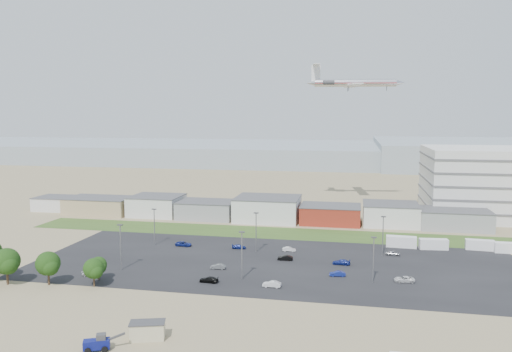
% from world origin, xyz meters
% --- Properties ---
extents(ground, '(700.00, 700.00, 0.00)m').
position_xyz_m(ground, '(0.00, 0.00, 0.00)').
color(ground, '#807251').
rests_on(ground, ground).
extents(parking_lot, '(120.00, 50.00, 0.01)m').
position_xyz_m(parking_lot, '(5.00, 20.00, 0.01)').
color(parking_lot, black).
rests_on(parking_lot, ground).
extents(grass_strip, '(160.00, 16.00, 0.02)m').
position_xyz_m(grass_strip, '(0.00, 52.00, 0.01)').
color(grass_strip, '#334F1D').
rests_on(grass_strip, ground).
extents(hills_backdrop, '(700.00, 200.00, 9.00)m').
position_xyz_m(hills_backdrop, '(40.00, 315.00, 4.50)').
color(hills_backdrop, gray).
rests_on(hills_backdrop, ground).
extents(building_row, '(170.00, 20.00, 8.00)m').
position_xyz_m(building_row, '(-17.00, 71.00, 4.00)').
color(building_row, silver).
rests_on(building_row, ground).
extents(portable_shed, '(6.38, 4.51, 2.90)m').
position_xyz_m(portable_shed, '(-8.79, -26.44, 1.45)').
color(portable_shed, '#BEB790').
rests_on(portable_shed, ground).
extents(telehandler, '(6.71, 4.53, 2.66)m').
position_xyz_m(telehandler, '(-14.87, -31.90, 1.33)').
color(telehandler, '#0B115B').
rests_on(telehandler, ground).
extents(box_trailer_a, '(8.32, 3.03, 3.07)m').
position_xyz_m(box_trailer_a, '(37.08, 42.01, 1.54)').
color(box_trailer_a, silver).
rests_on(box_trailer_a, ground).
extents(box_trailer_b, '(7.81, 3.15, 2.85)m').
position_xyz_m(box_trailer_b, '(45.60, 41.49, 1.43)').
color(box_trailer_b, silver).
rests_on(box_trailer_b, ground).
extents(box_trailer_c, '(7.58, 2.89, 2.78)m').
position_xyz_m(box_trailer_c, '(57.95, 43.23, 1.39)').
color(box_trailer_c, silver).
rests_on(box_trailer_c, ground).
extents(box_trailer_d, '(7.40, 2.39, 2.77)m').
position_xyz_m(box_trailer_d, '(64.88, 41.53, 1.38)').
color(box_trailer_d, silver).
rests_on(box_trailer_d, ground).
extents(tree_left, '(6.09, 6.09, 9.13)m').
position_xyz_m(tree_left, '(-49.56, -7.36, 4.57)').
color(tree_left, black).
rests_on(tree_left, ground).
extents(tree_mid, '(5.56, 5.56, 8.34)m').
position_xyz_m(tree_mid, '(-40.67, -5.77, 4.17)').
color(tree_mid, black).
rests_on(tree_mid, ground).
extents(tree_right, '(4.69, 4.69, 7.03)m').
position_xyz_m(tree_right, '(-30.44, -4.87, 3.51)').
color(tree_right, black).
rests_on(tree_right, ground).
extents(tree_near, '(3.99, 3.99, 5.98)m').
position_xyz_m(tree_near, '(-31.68, -0.61, 2.99)').
color(tree_near, black).
rests_on(tree_near, ground).
extents(lightpole_front_l, '(1.29, 0.54, 10.98)m').
position_xyz_m(lightpole_front_l, '(-30.23, 7.40, 5.49)').
color(lightpole_front_l, slate).
rests_on(lightpole_front_l, ground).
extents(lightpole_front_m, '(1.28, 0.53, 10.89)m').
position_xyz_m(lightpole_front_m, '(-0.44, 6.33, 5.45)').
color(lightpole_front_m, slate).
rests_on(lightpole_front_m, ground).
extents(lightpole_front_r, '(1.21, 0.50, 10.27)m').
position_xyz_m(lightpole_front_r, '(28.34, 9.56, 5.14)').
color(lightpole_front_r, slate).
rests_on(lightpole_front_r, ground).
extents(lightpole_back_l, '(1.22, 0.51, 10.40)m').
position_xyz_m(lightpole_back_l, '(-31.59, 30.88, 5.20)').
color(lightpole_back_l, slate).
rests_on(lightpole_back_l, ground).
extents(lightpole_back_m, '(1.27, 0.53, 10.83)m').
position_xyz_m(lightpole_back_m, '(-1.73, 28.92, 5.42)').
color(lightpole_back_m, slate).
rests_on(lightpole_back_m, ground).
extents(lightpole_back_r, '(1.25, 0.52, 10.60)m').
position_xyz_m(lightpole_back_r, '(31.46, 31.70, 5.30)').
color(lightpole_back_r, slate).
rests_on(lightpole_back_r, ground).
extents(airliner, '(43.69, 32.86, 11.88)m').
position_xyz_m(airliner, '(23.08, 110.80, 50.05)').
color(airliner, silver).
extents(parked_car_0, '(4.66, 2.52, 1.24)m').
position_xyz_m(parked_car_0, '(35.15, 11.35, 0.62)').
color(parked_car_0, silver).
rests_on(parked_car_0, ground).
extents(parked_car_1, '(3.82, 1.73, 1.21)m').
position_xyz_m(parked_car_1, '(20.55, 12.51, 0.61)').
color(parked_car_1, navy).
rests_on(parked_car_1, ground).
extents(parked_car_3, '(4.43, 2.12, 1.25)m').
position_xyz_m(parked_car_3, '(-7.06, 2.62, 0.62)').
color(parked_car_3, black).
rests_on(parked_car_3, ground).
extents(parked_car_4, '(3.72, 1.54, 1.20)m').
position_xyz_m(parked_car_4, '(-7.75, 12.41, 0.60)').
color(parked_car_4, '#595B5E').
rests_on(parked_car_4, ground).
extents(parked_car_6, '(4.04, 1.99, 1.13)m').
position_xyz_m(parked_car_6, '(-7.05, 31.40, 0.57)').
color(parked_car_6, navy).
rests_on(parked_car_6, ground).
extents(parked_car_7, '(3.98, 1.53, 1.29)m').
position_xyz_m(parked_car_7, '(7.01, 22.83, 0.65)').
color(parked_car_7, black).
rests_on(parked_car_7, ground).
extents(parked_car_8, '(3.85, 1.93, 1.26)m').
position_xyz_m(parked_car_8, '(34.22, 32.79, 0.63)').
color(parked_car_8, '#A5A5AA').
rests_on(parked_car_8, ground).
extents(parked_car_9, '(4.77, 2.50, 1.28)m').
position_xyz_m(parked_car_9, '(-23.03, 31.06, 0.64)').
color(parked_car_9, navy).
rests_on(parked_car_9, ground).
extents(parked_car_10, '(3.76, 1.55, 1.09)m').
position_xyz_m(parked_car_10, '(-35.01, 1.55, 0.54)').
color(parked_car_10, silver).
rests_on(parked_car_10, ground).
extents(parked_car_11, '(3.57, 1.26, 1.17)m').
position_xyz_m(parked_car_11, '(6.90, 31.50, 0.59)').
color(parked_car_11, silver).
rests_on(parked_car_11, ground).
extents(parked_car_12, '(4.49, 2.13, 1.27)m').
position_xyz_m(parked_car_12, '(21.14, 21.85, 0.63)').
color(parked_car_12, navy).
rests_on(parked_car_12, ground).
extents(parked_car_13, '(4.02, 1.52, 1.31)m').
position_xyz_m(parked_car_13, '(7.04, 2.35, 0.66)').
color(parked_car_13, silver).
rests_on(parked_car_13, ground).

